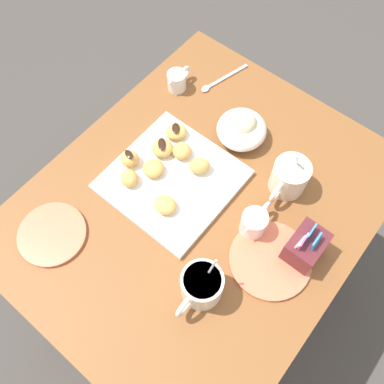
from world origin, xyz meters
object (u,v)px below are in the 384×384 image
object	(u,v)px
cream_pitcher_white	(254,223)
beignet_0	(129,178)
pastry_plate_square	(172,180)
saucer_coral_right	(270,260)
beignet_3	(165,205)
sugar_caddy	(305,247)
beignet_7	(199,166)
beignet_5	(153,168)
beignet_6	(182,151)
chocolate_sauce_pitcher	(177,80)
coffee_mug_cream_left	(289,177)
beignet_4	(176,132)
saucer_coral_left	(52,234)
beignet_2	(130,159)
ice_cream_bowl	(242,128)
coffee_mug_cream_right	(201,286)
dining_table	(200,224)
beignet_1	(162,148)

from	to	relation	value
cream_pitcher_white	beignet_0	xyz separation A→B (m)	(0.09, -0.30, -0.01)
pastry_plate_square	saucer_coral_right	size ratio (longest dim) A/B	1.56
saucer_coral_right	beignet_3	bearing A→B (deg)	-78.39
sugar_caddy	beignet_0	bearing A→B (deg)	-74.67
pastry_plate_square	beignet_7	xyz separation A→B (m)	(-0.06, 0.04, 0.03)
saucer_coral_right	beignet_0	world-z (taller)	beignet_0
beignet_5	beignet_6	distance (m)	0.09
chocolate_sauce_pitcher	beignet_5	distance (m)	0.29
coffee_mug_cream_left	beignet_0	bearing A→B (deg)	-51.53
saucer_coral_right	beignet_4	bearing A→B (deg)	-107.64
beignet_6	saucer_coral_left	bearing A→B (deg)	-15.78
sugar_caddy	beignet_2	bearing A→B (deg)	-80.66
ice_cream_bowl	beignet_4	distance (m)	0.17
sugar_caddy	beignet_0	xyz separation A→B (m)	(0.12, -0.42, -0.01)
coffee_mug_cream_right	beignet_6	world-z (taller)	coffee_mug_cream_right
saucer_coral_right	pastry_plate_square	bearing A→B (deg)	-92.85
chocolate_sauce_pitcher	beignet_6	size ratio (longest dim) A/B	1.91
coffee_mug_cream_right	beignet_0	bearing A→B (deg)	-107.98
chocolate_sauce_pitcher	beignet_7	bearing A→B (deg)	51.25
beignet_4	beignet_5	xyz separation A→B (m)	(0.12, 0.03, 0.00)
beignet_4	coffee_mug_cream_right	bearing A→B (deg)	47.70
beignet_6	beignet_7	distance (m)	0.06
coffee_mug_cream_left	beignet_3	xyz separation A→B (m)	(0.24, -0.19, -0.02)
saucer_coral_right	beignet_2	world-z (taller)	beignet_2
beignet_0	beignet_4	bearing A→B (deg)	-179.74
pastry_plate_square	beignet_6	size ratio (longest dim) A/B	6.06
saucer_coral_left	beignet_3	distance (m)	0.27
coffee_mug_cream_left	saucer_coral_right	xyz separation A→B (m)	(0.18, 0.08, -0.04)
ice_cream_bowl	saucer_coral_left	distance (m)	0.53
coffee_mug_cream_right	chocolate_sauce_pitcher	world-z (taller)	coffee_mug_cream_right
dining_table	coffee_mug_cream_right	size ratio (longest dim) A/B	6.59
coffee_mug_cream_right	chocolate_sauce_pitcher	xyz separation A→B (m)	(-0.41, -0.41, -0.02)
dining_table	beignet_6	world-z (taller)	beignet_6
beignet_1	beignet_5	distance (m)	0.06
beignet_3	beignet_7	world-z (taller)	beignet_7
saucer_coral_left	beignet_5	bearing A→B (deg)	164.17
beignet_5	beignet_6	xyz separation A→B (m)	(-0.08, 0.02, 0.00)
sugar_caddy	saucer_coral_right	size ratio (longest dim) A/B	0.57
beignet_4	beignet_7	xyz separation A→B (m)	(0.04, 0.11, 0.00)
beignet_0	pastry_plate_square	bearing A→B (deg)	133.96
dining_table	coffee_mug_cream_right	bearing A→B (deg)	38.56
beignet_1	beignet_7	bearing A→B (deg)	99.48
dining_table	beignet_1	world-z (taller)	beignet_1
cream_pitcher_white	beignet_2	bearing A→B (deg)	-81.14
coffee_mug_cream_left	beignet_6	world-z (taller)	coffee_mug_cream_left
saucer_coral_left	beignet_3	xyz separation A→B (m)	(-0.22, 0.16, 0.03)
beignet_2	cream_pitcher_white	bearing A→B (deg)	98.86
coffee_mug_cream_left	saucer_coral_right	world-z (taller)	coffee_mug_cream_left
pastry_plate_square	beignet_1	size ratio (longest dim) A/B	5.41
chocolate_sauce_pitcher	beignet_2	distance (m)	0.28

